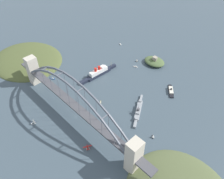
# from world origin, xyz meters

# --- Properties ---
(ground_plane) EXTENTS (1400.00, 1400.00, 0.00)m
(ground_plane) POSITION_xyz_m (0.00, 0.00, 0.00)
(ground_plane) COLOR #3D4C56
(harbor_arch_bridge) EXTENTS (302.15, 18.09, 74.85)m
(harbor_arch_bridge) POSITION_xyz_m (0.00, -0.00, 28.85)
(harbor_arch_bridge) COLOR beige
(harbor_arch_bridge) RESTS_ON ground
(headland_west_shore) EXTENTS (156.89, 136.45, 20.13)m
(headland_west_shore) POSITION_xyz_m (-198.18, 20.93, 0.00)
(headland_west_shore) COLOR #4C562D
(headland_west_shore) RESTS_ON ground
(ocean_liner) EXTENTS (12.42, 86.44, 19.62)m
(ocean_liner) POSITION_xyz_m (-54.44, 96.17, 5.97)
(ocean_liner) COLOR #1E2333
(ocean_liner) RESTS_ON ground
(naval_cruiser) EXTENTS (40.80, 63.35, 16.27)m
(naval_cruiser) POSITION_xyz_m (60.98, 79.03, 2.76)
(naval_cruiser) COLOR gray
(naval_cruiser) RESTS_ON ground
(harbor_ferry_steamer) EXTENTS (26.74, 29.81, 7.24)m
(harbor_ferry_steamer) POSITION_xyz_m (69.83, 156.21, 2.13)
(harbor_ferry_steamer) COLOR black
(harbor_ferry_steamer) RESTS_ON ground
(fort_island_mid_harbor) EXTENTS (43.26, 34.57, 16.71)m
(fort_island_mid_harbor) POSITION_xyz_m (-4.20, 204.30, 5.24)
(fort_island_mid_harbor) COLOR #4C6038
(fort_island_mid_harbor) RESTS_ON ground
(seaplane_taxiing_near_bridge) EXTENTS (10.67, 7.98, 4.86)m
(seaplane_taxiing_near_bridge) POSITION_xyz_m (-33.18, -53.62, 2.09)
(seaplane_taxiing_near_bridge) COLOR #B7B7B2
(seaplane_taxiing_near_bridge) RESTS_ON ground
(seaplane_second_in_formation) EXTENTS (8.95, 11.27, 5.03)m
(seaplane_second_in_formation) POSITION_xyz_m (57.86, -22.99, 2.20)
(seaplane_second_in_formation) COLOR #B7B7B2
(seaplane_second_in_formation) RESTS_ON ground
(small_boat_0) EXTENTS (5.97, 5.92, 6.85)m
(small_boat_0) POSITION_xyz_m (108.82, 55.64, 3.28)
(small_boat_0) COLOR black
(small_boat_0) RESTS_ON ground
(small_boat_1) EXTENTS (6.52, 6.42, 2.58)m
(small_boat_1) POSITION_xyz_m (4.42, 48.58, 0.92)
(small_boat_1) COLOR gold
(small_boat_1) RESTS_ON ground
(small_boat_2) EXTENTS (4.52, 6.10, 7.49)m
(small_boat_2) POSITION_xyz_m (-34.01, 184.06, 3.46)
(small_boat_2) COLOR black
(small_boat_2) RESTS_ON ground
(small_boat_3) EXTENTS (9.83, 5.57, 2.56)m
(small_boat_3) POSITION_xyz_m (-22.33, 167.34, 0.91)
(small_boat_3) COLOR silver
(small_boat_3) RESTS_ON ground
(small_boat_4) EXTENTS (8.30, 4.60, 2.46)m
(small_boat_4) POSITION_xyz_m (-105.62, 208.96, 0.87)
(small_boat_4) COLOR silver
(small_boat_4) RESTS_ON ground
(small_boat_5) EXTENTS (8.80, 6.57, 2.16)m
(small_boat_5) POSITION_xyz_m (-106.15, 26.12, 0.80)
(small_boat_5) COLOR #234C8C
(small_boat_5) RESTS_ON ground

